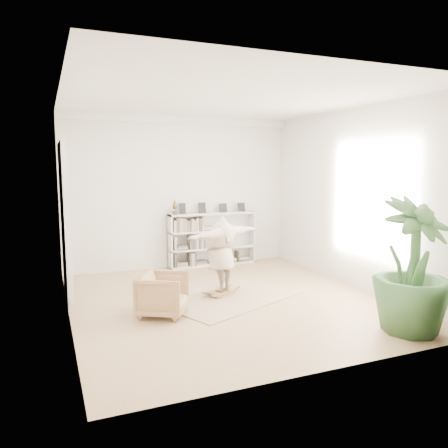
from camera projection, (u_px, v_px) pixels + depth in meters
name	position (u px, v px, depth m)	size (l,w,h in m)	color
floor	(229.00, 300.00, 7.97)	(6.00, 6.00, 0.00)	tan
room_shell	(180.00, 120.00, 10.20)	(6.00, 6.00, 6.00)	silver
doors	(65.00, 223.00, 7.96)	(0.09, 1.78, 2.92)	white
bookshelf	(212.00, 240.00, 10.75)	(2.20, 0.35, 1.64)	silver
armchair	(163.00, 294.00, 7.15)	(0.74, 0.76, 0.70)	tan
rug	(221.00, 295.00, 8.25)	(2.50, 2.00, 0.02)	tan
rocker_board	(221.00, 292.00, 8.25)	(0.61, 0.50, 0.11)	brown
person	(221.00, 252.00, 8.14)	(1.76, 0.48, 1.43)	#C0A590
houseplant	(413.00, 266.00, 6.34)	(1.12, 1.12, 1.99)	#32592C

